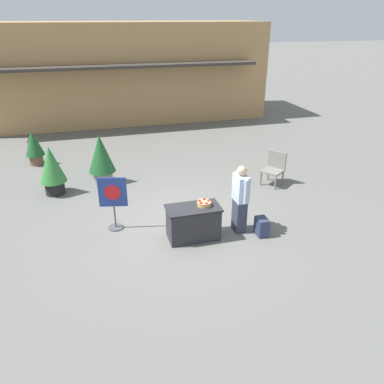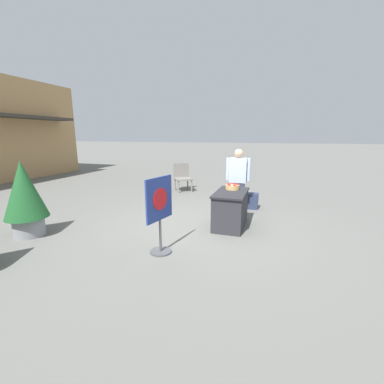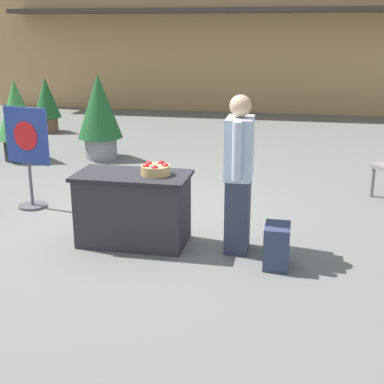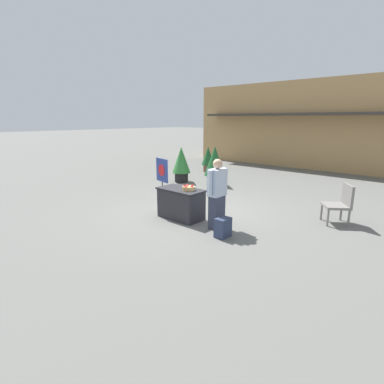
{
  "view_description": "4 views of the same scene",
  "coord_description": "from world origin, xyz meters",
  "px_view_note": "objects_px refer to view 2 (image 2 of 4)",
  "views": [
    {
      "loc": [
        -1.81,
        -7.61,
        4.56
      ],
      "look_at": [
        0.21,
        -0.35,
        0.99
      ],
      "focal_mm": 35.0,
      "sensor_mm": 36.0,
      "label": 1
    },
    {
      "loc": [
        -5.15,
        -1.52,
        1.94
      ],
      "look_at": [
        -0.28,
        0.08,
        0.8
      ],
      "focal_mm": 24.0,
      "sensor_mm": 36.0,
      "label": 2
    },
    {
      "loc": [
        1.84,
        -5.78,
        2.2
      ],
      "look_at": [
        0.72,
        -0.35,
        0.51
      ],
      "focal_mm": 50.0,
      "sensor_mm": 36.0,
      "label": 3
    },
    {
      "loc": [
        5.2,
        -5.87,
        2.46
      ],
      "look_at": [
        0.51,
        -0.63,
        0.74
      ],
      "focal_mm": 28.0,
      "sensor_mm": 36.0,
      "label": 4
    }
  ],
  "objects_px": {
    "person_visitor": "(238,181)",
    "patio_chair": "(182,176)",
    "backpack": "(252,201)",
    "potted_plant_near_left": "(24,195)",
    "display_table": "(231,209)",
    "poster_board": "(160,212)",
    "apple_basket": "(233,187)"
  },
  "relations": [
    {
      "from": "person_visitor",
      "to": "patio_chair",
      "type": "xyz_separation_m",
      "value": [
        2.0,
        2.23,
        -0.29
      ]
    },
    {
      "from": "backpack",
      "to": "potted_plant_near_left",
      "type": "bearing_deg",
      "value": 129.69
    },
    {
      "from": "display_table",
      "to": "poster_board",
      "type": "height_order",
      "value": "poster_board"
    },
    {
      "from": "patio_chair",
      "to": "potted_plant_near_left",
      "type": "xyz_separation_m",
      "value": [
        -4.88,
        1.41,
        0.29
      ]
    },
    {
      "from": "person_visitor",
      "to": "backpack",
      "type": "xyz_separation_m",
      "value": [
        0.42,
        -0.33,
        -0.61
      ]
    },
    {
      "from": "apple_basket",
      "to": "patio_chair",
      "type": "xyz_separation_m",
      "value": [
        2.86,
        2.25,
        -0.3
      ]
    },
    {
      "from": "apple_basket",
      "to": "display_table",
      "type": "bearing_deg",
      "value": -176.84
    },
    {
      "from": "apple_basket",
      "to": "person_visitor",
      "type": "xyz_separation_m",
      "value": [
        0.86,
        0.01,
        -0.01
      ]
    },
    {
      "from": "backpack",
      "to": "poster_board",
      "type": "xyz_separation_m",
      "value": [
        -3.18,
        1.19,
        0.51
      ]
    },
    {
      "from": "display_table",
      "to": "person_visitor",
      "type": "xyz_separation_m",
      "value": [
        1.11,
        0.03,
        0.43
      ]
    },
    {
      "from": "person_visitor",
      "to": "backpack",
      "type": "relative_size",
      "value": 3.82
    },
    {
      "from": "display_table",
      "to": "potted_plant_near_left",
      "type": "bearing_deg",
      "value": 115.73
    },
    {
      "from": "poster_board",
      "to": "person_visitor",
      "type": "bearing_deg",
      "value": 85.19
    },
    {
      "from": "potted_plant_near_left",
      "to": "poster_board",
      "type": "bearing_deg",
      "value": -87.61
    },
    {
      "from": "backpack",
      "to": "poster_board",
      "type": "bearing_deg",
      "value": 159.49
    },
    {
      "from": "person_visitor",
      "to": "apple_basket",
      "type": "bearing_deg",
      "value": -0.53
    },
    {
      "from": "apple_basket",
      "to": "backpack",
      "type": "xyz_separation_m",
      "value": [
        1.28,
        -0.32,
        -0.61
      ]
    },
    {
      "from": "person_visitor",
      "to": "poster_board",
      "type": "height_order",
      "value": "person_visitor"
    },
    {
      "from": "person_visitor",
      "to": "poster_board",
      "type": "relative_size",
      "value": 1.24
    },
    {
      "from": "person_visitor",
      "to": "potted_plant_near_left",
      "type": "height_order",
      "value": "person_visitor"
    },
    {
      "from": "person_visitor",
      "to": "potted_plant_near_left",
      "type": "distance_m",
      "value": 4.64
    },
    {
      "from": "display_table",
      "to": "backpack",
      "type": "height_order",
      "value": "display_table"
    },
    {
      "from": "poster_board",
      "to": "patio_chair",
      "type": "height_order",
      "value": "poster_board"
    },
    {
      "from": "backpack",
      "to": "apple_basket",
      "type": "bearing_deg",
      "value": 166.04
    },
    {
      "from": "apple_basket",
      "to": "poster_board",
      "type": "xyz_separation_m",
      "value": [
        -1.9,
        0.87,
        -0.1
      ]
    },
    {
      "from": "display_table",
      "to": "person_visitor",
      "type": "distance_m",
      "value": 1.19
    },
    {
      "from": "person_visitor",
      "to": "display_table",
      "type": "bearing_deg",
      "value": -0.0
    },
    {
      "from": "apple_basket",
      "to": "poster_board",
      "type": "relative_size",
      "value": 0.24
    },
    {
      "from": "backpack",
      "to": "person_visitor",
      "type": "bearing_deg",
      "value": 141.96
    },
    {
      "from": "backpack",
      "to": "patio_chair",
      "type": "relative_size",
      "value": 0.44
    },
    {
      "from": "person_visitor",
      "to": "backpack",
      "type": "bearing_deg",
      "value": 140.63
    },
    {
      "from": "display_table",
      "to": "backpack",
      "type": "distance_m",
      "value": 1.57
    }
  ]
}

